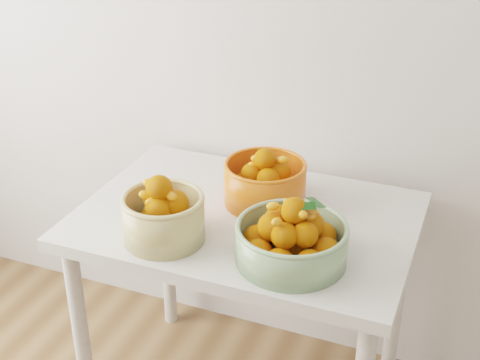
# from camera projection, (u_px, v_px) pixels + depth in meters

# --- Properties ---
(table) EXTENTS (1.00, 0.70, 0.75)m
(table) POSITION_uv_depth(u_px,v_px,m) (246.00, 242.00, 2.05)
(table) COLOR silver
(table) RESTS_ON ground
(bowl_cream) EXTENTS (0.25, 0.25, 0.20)m
(bowl_cream) POSITION_uv_depth(u_px,v_px,m) (164.00, 216.00, 1.85)
(bowl_cream) COLOR tan
(bowl_cream) RESTS_ON table
(bowl_green) EXTENTS (0.31, 0.31, 0.19)m
(bowl_green) POSITION_uv_depth(u_px,v_px,m) (292.00, 240.00, 1.76)
(bowl_green) COLOR #83A676
(bowl_green) RESTS_ON table
(bowl_orange) EXTENTS (0.33, 0.33, 0.18)m
(bowl_orange) POSITION_uv_depth(u_px,v_px,m) (265.00, 182.00, 2.04)
(bowl_orange) COLOR #F05817
(bowl_orange) RESTS_ON table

